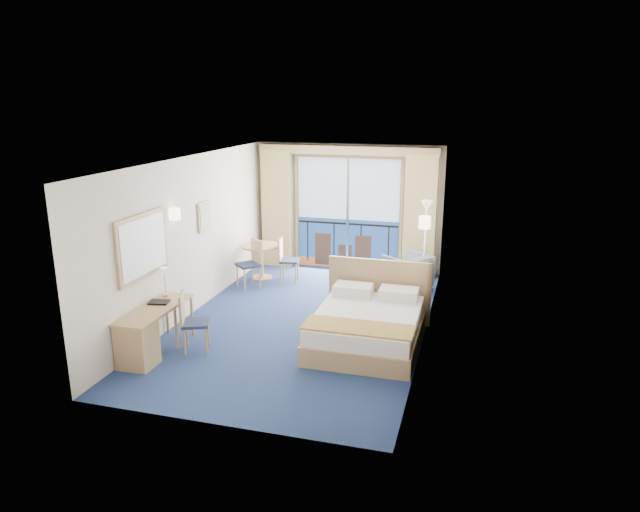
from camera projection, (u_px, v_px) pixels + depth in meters
The scene contains 22 objects.
floor at pixel (304, 322), 9.57m from camera, with size 6.50×6.50×0.00m, color navy.
room_walls at pixel (303, 218), 9.09m from camera, with size 4.04×6.54×2.72m.
balcony_door at pixel (347, 217), 12.24m from camera, with size 2.36×0.03×2.52m.
curtain_left at pixel (277, 209), 12.47m from camera, with size 0.65×0.22×2.55m, color tan.
curtain_right at pixel (420, 217), 11.66m from camera, with size 0.65×0.22×2.55m, color tan.
pelmet at pixel (347, 150), 11.74m from camera, with size 3.80×0.25×0.18m, color tan.
mirror at pixel (143, 246), 8.27m from camera, with size 0.05×1.25×0.95m.
wall_print at pixel (204, 216), 10.07m from camera, with size 0.04×0.42×0.52m.
sconce_left at pixel (175, 214), 9.02m from camera, with size 0.18×0.18×0.18m, color #FFE1B2.
sconce_right at pixel (425, 222), 8.42m from camera, with size 0.18×0.18×0.18m, color #FFE1B2.
bed at pixel (368, 325), 8.65m from camera, with size 1.71×2.03×1.07m.
nightstand at pixel (418, 300), 9.87m from camera, with size 0.37×0.35×0.49m, color #A08655.
phone at pixel (421, 285), 9.80m from camera, with size 0.17×0.13×0.07m, color white.
armchair at pixel (407, 271), 11.14m from camera, with size 0.75×0.77×0.70m, color #464D55.
floor_lamp at pixel (426, 222), 10.97m from camera, with size 0.24×0.24×1.73m.
desk at pixel (141, 338), 7.99m from camera, with size 0.50×1.45×0.68m.
desk_chair at pixel (190, 319), 8.34m from camera, with size 0.51×0.51×0.90m.
folder at pixel (159, 302), 8.48m from camera, with size 0.29×0.22×0.03m, color black.
desk_lamp at pixel (164, 276), 8.70m from camera, with size 0.12×0.12×0.43m.
round_table at pixel (261, 253), 11.72m from camera, with size 0.79×0.79×0.71m.
table_chair_a at pixel (286, 257), 11.59m from camera, with size 0.44×0.44×0.88m.
table_chair_b at pixel (252, 260), 11.23m from camera, with size 0.58×0.58×0.95m.
Camera 1 is at (2.68, -8.51, 3.64)m, focal length 32.00 mm.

